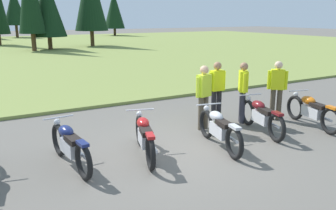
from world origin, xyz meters
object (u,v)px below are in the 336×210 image
Objects in this scene: rider_near_row_end at (204,94)px; rider_in_hivis_vest at (277,87)px; motorcycle_navy at (70,145)px; motorcycle_red at (145,136)px; rider_checking_bike at (217,88)px; motorcycle_maroon at (261,116)px; rider_with_back_turned at (243,89)px; motorcycle_orange at (312,110)px; motorcycle_silver at (219,129)px.

rider_near_row_end is 1.00× the size of rider_in_hivis_vest.
motorcycle_red is at bearing -9.78° from motorcycle_navy.
motorcycle_red is at bearing -155.42° from rider_checking_bike.
motorcycle_red is 2.38m from rider_near_row_end.
rider_near_row_end is 2.32m from rider_in_hivis_vest.
motorcycle_red is at bearing -157.07° from rider_near_row_end.
rider_checking_bike is 1.72m from rider_in_hivis_vest.
motorcycle_maroon is 1.46m from rider_in_hivis_vest.
motorcycle_navy is at bearing -172.84° from rider_with_back_turned.
motorcycle_maroon is at bearing -3.84° from motorcycle_navy.
rider_checking_bike is (-0.36, 1.37, 0.51)m from motorcycle_maroon.
motorcycle_red is 4.50m from rider_in_hivis_vest.
motorcycle_orange is (1.55, -0.28, 0.00)m from motorcycle_maroon.
motorcycle_navy is 1.26× the size of rider_with_back_turned.
rider_checking_bike is 1.00× the size of rider_near_row_end.
motorcycle_maroon is (1.56, 0.30, 0.00)m from motorcycle_silver.
rider_in_hivis_vest is at bearing -24.46° from rider_checking_bike.
motorcycle_red is (1.49, -0.26, 0.00)m from motorcycle_navy.
motorcycle_silver is 1.24× the size of rider_with_back_turned.
motorcycle_orange is 1.89m from rider_with_back_turned.
rider_near_row_end is (2.14, 0.90, 0.51)m from motorcycle_red.
rider_checking_bike is (2.87, 1.31, 0.51)m from motorcycle_red.
motorcycle_red is 3.20m from rider_checking_bike.
rider_with_back_turned is at bearing 14.34° from motorcycle_red.
rider_with_back_turned is 1.00× the size of rider_near_row_end.
motorcycle_orange is at bearing -4.08° from motorcycle_red.
motorcycle_navy and motorcycle_orange have the same top height.
motorcycle_navy is 1.52m from motorcycle_red.
motorcycle_red and motorcycle_maroon have the same top height.
motorcycle_orange is 1.24× the size of rider_with_back_turned.
rider_near_row_end reaches higher than motorcycle_silver.
motorcycle_red is at bearing -165.66° from rider_with_back_turned.
motorcycle_red and motorcycle_orange have the same top height.
rider_in_hivis_vest is at bearing 7.75° from motorcycle_red.
rider_in_hivis_vest reaches higher than motorcycle_red.
motorcycle_maroon is at bearing -41.40° from rider_near_row_end.
motorcycle_maroon and motorcycle_orange have the same top height.
motorcycle_navy is at bearing -169.90° from rider_near_row_end.
motorcycle_navy is 4.74m from motorcycle_maroon.
rider_checking_bike is at bearing 24.58° from motorcycle_red.
motorcycle_maroon is 1.23× the size of rider_with_back_turned.
motorcycle_orange is 2.58m from rider_checking_bike.
rider_with_back_turned is 1.00× the size of rider_in_hivis_vest.
rider_with_back_turned is (1.75, 1.23, 0.51)m from motorcycle_silver.
motorcycle_silver is 1.01× the size of motorcycle_maroon.
motorcycle_navy and motorcycle_maroon have the same top height.
rider_in_hivis_vest is (1.01, -0.27, 0.00)m from rider_with_back_turned.
rider_checking_bike reaches higher than motorcycle_maroon.
motorcycle_red is 1.22× the size of rider_in_hivis_vest.
motorcycle_navy is 1.26× the size of rider_in_hivis_vest.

